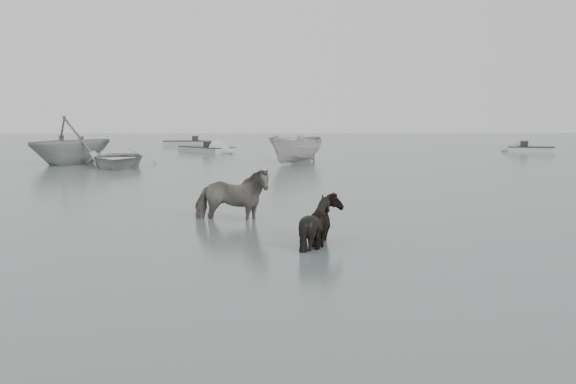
% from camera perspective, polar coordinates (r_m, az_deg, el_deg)
% --- Properties ---
extents(ground, '(140.00, 140.00, 0.00)m').
position_cam_1_polar(ground, '(16.63, -4.18, -3.44)').
color(ground, '#495753').
rests_on(ground, ground).
extents(pony_pinto, '(2.16, 1.19, 1.73)m').
position_cam_1_polar(pony_pinto, '(18.81, -4.48, 0.39)').
color(pony_pinto, black).
rests_on(pony_pinto, ground).
extents(pony_dark, '(1.48, 1.61, 1.35)m').
position_cam_1_polar(pony_dark, '(15.55, 3.26, -1.61)').
color(pony_dark, black).
rests_on(pony_dark, ground).
extents(pony_black, '(1.56, 1.49, 1.35)m').
position_cam_1_polar(pony_black, '(15.20, 2.21, -1.81)').
color(pony_black, black).
rests_on(pony_black, ground).
extents(rowboat_lead, '(4.20, 5.49, 1.06)m').
position_cam_1_polar(rowboat_lead, '(37.00, -13.32, 2.76)').
color(rowboat_lead, '#B8B7B3').
rests_on(rowboat_lead, ground).
extents(rowboat_trail, '(6.55, 6.66, 2.66)m').
position_cam_1_polar(rowboat_trail, '(39.30, -16.78, 4.04)').
color(rowboat_trail, '#9FA29F').
rests_on(rowboat_trail, ground).
extents(boat_small, '(3.82, 4.44, 1.66)m').
position_cam_1_polar(boat_small, '(38.27, 0.67, 3.51)').
color(boat_small, '#ADADA9').
rests_on(boat_small, ground).
extents(skiff_mid, '(5.04, 5.44, 0.75)m').
position_cam_1_polar(skiff_mid, '(48.54, -6.49, 3.58)').
color(skiff_mid, '#ABAEAC').
rests_on(skiff_mid, ground).
extents(skiff_star, '(4.36, 2.96, 0.75)m').
position_cam_1_polar(skiff_star, '(50.97, 18.71, 3.42)').
color(skiff_star, beige).
rests_on(skiff_star, ground).
extents(skiff_far, '(5.39, 2.12, 0.75)m').
position_cam_1_polar(skiff_far, '(57.90, -7.97, 4.04)').
color(skiff_far, gray).
rests_on(skiff_far, ground).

